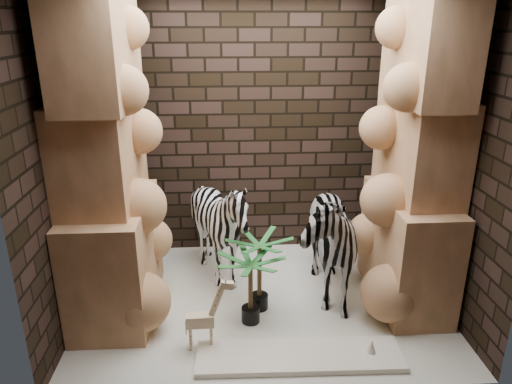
{
  "coord_description": "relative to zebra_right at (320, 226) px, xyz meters",
  "views": [
    {
      "loc": [
        -0.33,
        -4.08,
        2.67
      ],
      "look_at": [
        -0.06,
        0.15,
        1.12
      ],
      "focal_mm": 33.3,
      "sensor_mm": 36.0,
      "label": 1
    }
  ],
  "objects": [
    {
      "name": "rock_pillar_right",
      "position": [
        0.84,
        -0.15,
        0.76
      ],
      "size": [
        0.58,
        1.25,
        3.0
      ],
      "primitive_type": null,
      "color": "#E1A477",
      "rests_on": "floor"
    },
    {
      "name": "palm_back",
      "position": [
        -0.72,
        -0.47,
        -0.4
      ],
      "size": [
        0.36,
        0.36,
        0.69
      ],
      "primitive_type": null,
      "color": "#115F22",
      "rests_on": "floor"
    },
    {
      "name": "zebra_left",
      "position": [
        -0.99,
        0.3,
        -0.18
      ],
      "size": [
        1.38,
        1.51,
        1.12
      ],
      "primitive_type": "imported",
      "rotation": [
        0.0,
        0.0,
        -0.38
      ],
      "color": "white",
      "rests_on": "floor"
    },
    {
      "name": "wall_back",
      "position": [
        -0.58,
        1.1,
        0.76
      ],
      "size": [
        3.5,
        0.0,
        3.5
      ],
      "primitive_type": "plane",
      "rotation": [
        1.57,
        0.0,
        0.0
      ],
      "color": "black",
      "rests_on": "ground"
    },
    {
      "name": "giraffe_toy",
      "position": [
        -1.16,
        -0.82,
        -0.4
      ],
      "size": [
        0.36,
        0.13,
        0.69
      ],
      "primitive_type": null,
      "rotation": [
        0.0,
        0.0,
        0.03
      ],
      "color": "beige",
      "rests_on": "floor"
    },
    {
      "name": "palm_front",
      "position": [
        -0.62,
        -0.26,
        -0.35
      ],
      "size": [
        0.36,
        0.36,
        0.78
      ],
      "primitive_type": null,
      "color": "#115F22",
      "rests_on": "floor"
    },
    {
      "name": "zebra_right",
      "position": [
        0.0,
        0.0,
        0.0
      ],
      "size": [
        0.7,
        1.27,
        1.48
      ],
      "primitive_type": "imported",
      "rotation": [
        0.0,
        0.0,
        0.02
      ],
      "color": "white",
      "rests_on": "floor"
    },
    {
      "name": "wall_left",
      "position": [
        -2.33,
        -0.15,
        0.76
      ],
      "size": [
        0.0,
        3.0,
        3.0
      ],
      "primitive_type": "plane",
      "rotation": [
        1.57,
        0.0,
        1.57
      ],
      "color": "black",
      "rests_on": "ground"
    },
    {
      "name": "wall_front",
      "position": [
        -0.58,
        -1.4,
        0.76
      ],
      "size": [
        3.5,
        0.0,
        3.5
      ],
      "primitive_type": "plane",
      "rotation": [
        -1.57,
        0.0,
        0.0
      ],
      "color": "black",
      "rests_on": "ground"
    },
    {
      "name": "rock_pillar_left",
      "position": [
        -1.98,
        -0.15,
        0.76
      ],
      "size": [
        0.68,
        1.3,
        3.0
      ],
      "primitive_type": null,
      "color": "#E1A477",
      "rests_on": "floor"
    },
    {
      "name": "wall_right",
      "position": [
        1.17,
        -0.15,
        0.76
      ],
      "size": [
        0.0,
        3.0,
        3.0
      ],
      "primitive_type": "plane",
      "rotation": [
        1.57,
        0.0,
        -1.57
      ],
      "color": "black",
      "rests_on": "ground"
    },
    {
      "name": "floor",
      "position": [
        -0.58,
        -0.15,
        -0.74
      ],
      "size": [
        3.5,
        3.5,
        0.0
      ],
      "primitive_type": "plane",
      "color": "white",
      "rests_on": "ground"
    },
    {
      "name": "surfboard",
      "position": [
        -0.34,
        -1.02,
        -0.72
      ],
      "size": [
        1.73,
        0.47,
        0.05
      ],
      "primitive_type": "cube",
      "rotation": [
        0.0,
        0.0,
        -0.03
      ],
      "color": "white",
      "rests_on": "floor"
    }
  ]
}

